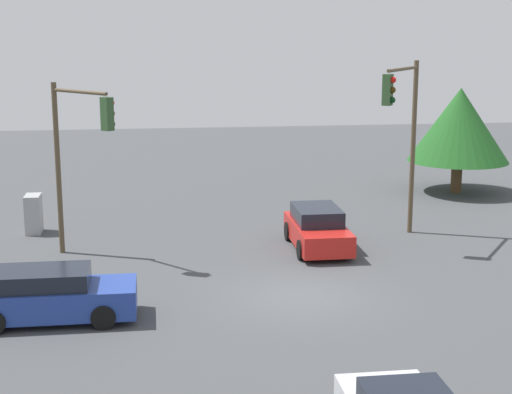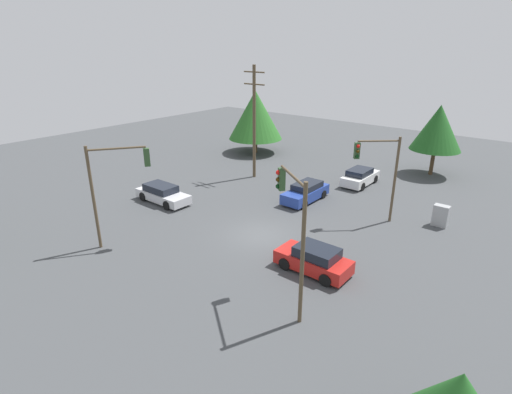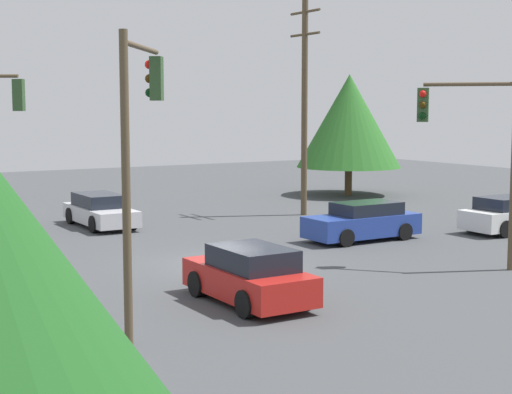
{
  "view_description": "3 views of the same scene",
  "coord_description": "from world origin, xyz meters",
  "px_view_note": "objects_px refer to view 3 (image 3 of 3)",
  "views": [
    {
      "loc": [
        21.45,
        -4.14,
        7.69
      ],
      "look_at": [
        0.62,
        -1.34,
        3.15
      ],
      "focal_mm": 55.0,
      "sensor_mm": 36.0,
      "label": 1
    },
    {
      "loc": [
        -14.32,
        18.06,
        11.48
      ],
      "look_at": [
        -0.13,
        0.61,
        2.83
      ],
      "focal_mm": 28.0,
      "sensor_mm": 36.0,
      "label": 2
    },
    {
      "loc": [
        -21.71,
        11.66,
        4.95
      ],
      "look_at": [
        -0.27,
        -1.45,
        2.09
      ],
      "focal_mm": 55.0,
      "sensor_mm": 36.0,
      "label": 3
    }
  ],
  "objects_px": {
    "sedan_white": "(510,215)",
    "traffic_signal_aux": "(139,132)",
    "sedan_blue": "(363,222)",
    "sedan_red": "(249,276)",
    "sedan_silver": "(100,211)",
    "traffic_signal_cross": "(475,139)"
  },
  "relations": [
    {
      "from": "sedan_silver",
      "to": "traffic_signal_cross",
      "type": "height_order",
      "value": "traffic_signal_cross"
    },
    {
      "from": "sedan_red",
      "to": "sedan_blue",
      "type": "xyz_separation_m",
      "value": [
        5.97,
        -8.56,
        -0.01
      ]
    },
    {
      "from": "sedan_red",
      "to": "sedan_silver",
      "type": "distance_m",
      "value": 14.47
    },
    {
      "from": "sedan_blue",
      "to": "traffic_signal_aux",
      "type": "height_order",
      "value": "traffic_signal_aux"
    },
    {
      "from": "sedan_red",
      "to": "traffic_signal_aux",
      "type": "bearing_deg",
      "value": -167.14
    },
    {
      "from": "sedan_red",
      "to": "sedan_silver",
      "type": "xyz_separation_m",
      "value": [
        14.41,
        -1.34,
        -0.04
      ]
    },
    {
      "from": "sedan_white",
      "to": "traffic_signal_aux",
      "type": "distance_m",
      "value": 19.12
    },
    {
      "from": "sedan_silver",
      "to": "traffic_signal_aux",
      "type": "distance_m",
      "value": 16.28
    },
    {
      "from": "sedan_white",
      "to": "traffic_signal_aux",
      "type": "bearing_deg",
      "value": -74.16
    },
    {
      "from": "sedan_white",
      "to": "traffic_signal_aux",
      "type": "xyz_separation_m",
      "value": [
        -5.12,
        18.05,
        3.72
      ]
    },
    {
      "from": "sedan_silver",
      "to": "sedan_blue",
      "type": "bearing_deg",
      "value": 130.55
    },
    {
      "from": "sedan_silver",
      "to": "traffic_signal_cross",
      "type": "xyz_separation_m",
      "value": [
        -14.22,
        -6.83,
        3.35
      ]
    },
    {
      "from": "sedan_red",
      "to": "sedan_blue",
      "type": "relative_size",
      "value": 0.91
    },
    {
      "from": "sedan_blue",
      "to": "traffic_signal_aux",
      "type": "bearing_deg",
      "value": 119.58
    },
    {
      "from": "sedan_silver",
      "to": "sedan_blue",
      "type": "xyz_separation_m",
      "value": [
        -8.43,
        -7.22,
        0.03
      ]
    },
    {
      "from": "traffic_signal_cross",
      "to": "traffic_signal_aux",
      "type": "height_order",
      "value": "traffic_signal_aux"
    },
    {
      "from": "traffic_signal_aux",
      "to": "traffic_signal_cross",
      "type": "bearing_deg",
      "value": -48.66
    },
    {
      "from": "sedan_silver",
      "to": "sedan_white",
      "type": "relative_size",
      "value": 1.12
    },
    {
      "from": "sedan_silver",
      "to": "sedan_blue",
      "type": "distance_m",
      "value": 11.1
    },
    {
      "from": "sedan_white",
      "to": "traffic_signal_aux",
      "type": "relative_size",
      "value": 0.64
    },
    {
      "from": "sedan_red",
      "to": "traffic_signal_aux",
      "type": "height_order",
      "value": "traffic_signal_aux"
    },
    {
      "from": "sedan_blue",
      "to": "sedan_white",
      "type": "height_order",
      "value": "sedan_white"
    }
  ]
}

